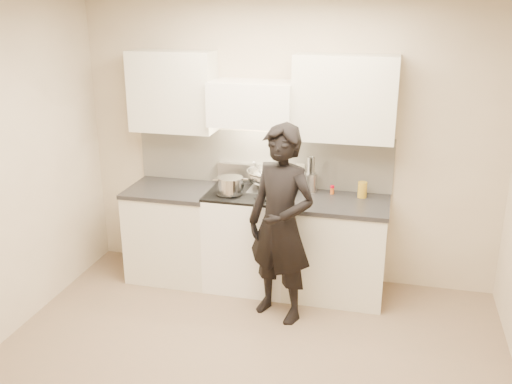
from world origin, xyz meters
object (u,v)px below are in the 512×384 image
wok (268,176)px  person (281,225)px  stove (249,238)px  utensil_crock (310,181)px  counter_right (336,248)px

wok → person: (0.27, -0.66, -0.21)m
stove → utensil_crock: size_ratio=2.87×
utensil_crock → person: bearing=-99.9°
stove → counter_right: (0.83, 0.00, -0.01)m
stove → wok: wok is taller
wok → utensil_crock: wok is taller
wok → utensil_crock: size_ratio=1.50×
counter_right → person: person is taller
counter_right → utensil_crock: 0.67m
counter_right → person: 0.78m
wok → person: person is taller
utensil_crock → counter_right: bearing=-36.4°
counter_right → person: size_ratio=0.54×
wok → utensil_crock: 0.40m
counter_right → wok: wok is taller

